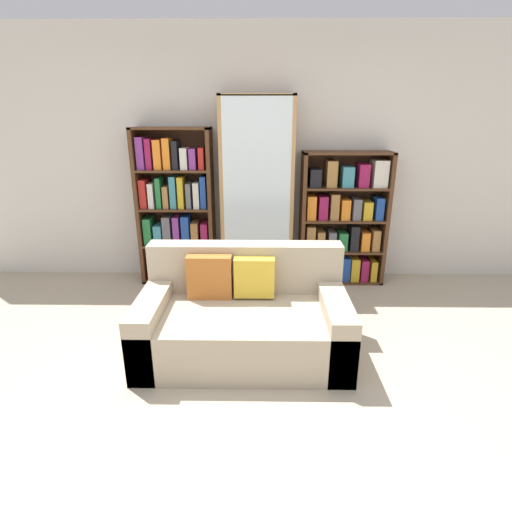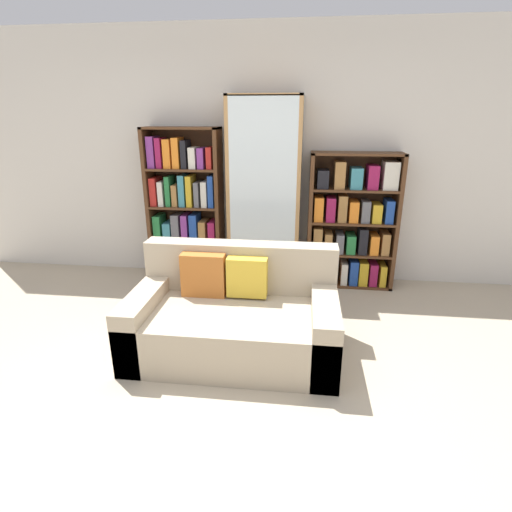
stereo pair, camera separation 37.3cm
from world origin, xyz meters
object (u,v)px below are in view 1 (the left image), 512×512
at_px(wine_bottle, 297,294).
at_px(bookshelf_right, 343,222).
at_px(bookshelf_left, 176,212).
at_px(display_cabinet, 257,195).
at_px(couch, 243,318).

bearing_deg(wine_bottle, bookshelf_right, 53.08).
bearing_deg(bookshelf_left, display_cabinet, -0.94).
bearing_deg(couch, bookshelf_right, 54.42).
distance_m(couch, bookshelf_left, 1.74).
height_order(couch, display_cabinet, display_cabinet).
relative_size(bookshelf_left, display_cabinet, 0.84).
bearing_deg(wine_bottle, couch, -124.16).
distance_m(bookshelf_left, wine_bottle, 1.62).
bearing_deg(bookshelf_right, wine_bottle, -126.92).
distance_m(couch, bookshelf_right, 1.84).
height_order(bookshelf_left, bookshelf_right, bookshelf_left).
xyz_separation_m(bookshelf_left, bookshelf_right, (1.85, 0.00, -0.11)).
bearing_deg(wine_bottle, display_cabinet, 118.82).
distance_m(bookshelf_left, bookshelf_right, 1.85).
bearing_deg(bookshelf_right, display_cabinet, -179.09).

